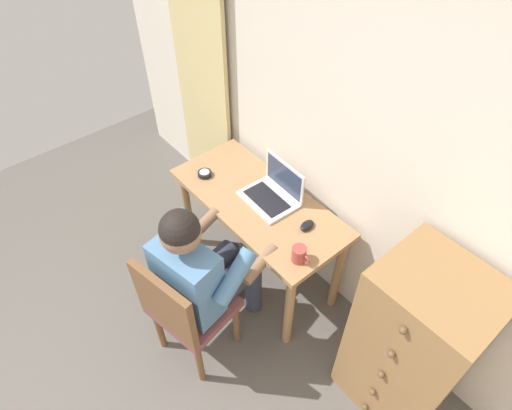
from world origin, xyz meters
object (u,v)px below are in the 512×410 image
at_px(computer_mouse, 307,225).
at_px(coffee_mug, 299,254).
at_px(laptop, 274,192).
at_px(dresser, 412,344).
at_px(desk, 258,213).
at_px(desk_clock, 205,174).
at_px(person_seated, 205,269).
at_px(chair, 184,309).

relative_size(computer_mouse, coffee_mug, 0.83).
xyz_separation_m(computer_mouse, coffee_mug, (0.14, -0.20, 0.03)).
distance_m(laptop, computer_mouse, 0.31).
xyz_separation_m(dresser, laptop, (-1.11, 0.04, 0.24)).
distance_m(desk, desk_clock, 0.44).
relative_size(person_seated, computer_mouse, 11.97).
xyz_separation_m(dresser, computer_mouse, (-0.80, 0.02, 0.20)).
height_order(computer_mouse, coffee_mug, coffee_mug).
distance_m(computer_mouse, coffee_mug, 0.25).
xyz_separation_m(dresser, chair, (-0.94, -0.76, -0.05)).
bearing_deg(chair, laptop, 101.62).
height_order(dresser, chair, dresser).
distance_m(laptop, desk_clock, 0.49).
xyz_separation_m(desk, coffee_mug, (0.49, -0.13, 0.17)).
bearing_deg(desk_clock, coffee_mug, -0.67).
distance_m(person_seated, computer_mouse, 0.63).
xyz_separation_m(desk, dresser, (1.15, 0.05, -0.07)).
xyz_separation_m(person_seated, laptop, (-0.13, 0.62, 0.10)).
relative_size(desk, person_seated, 0.99).
bearing_deg(laptop, coffee_mug, -25.66).
distance_m(person_seated, laptop, 0.64).
xyz_separation_m(desk, laptop, (0.04, 0.09, 0.17)).
bearing_deg(desk_clock, laptop, 24.74).
distance_m(chair, computer_mouse, 0.84).
relative_size(chair, coffee_mug, 7.33).
height_order(person_seated, laptop, person_seated).
height_order(chair, computer_mouse, chair).
bearing_deg(person_seated, computer_mouse, 73.91).
xyz_separation_m(dresser, person_seated, (-0.97, -0.58, 0.13)).
bearing_deg(coffee_mug, computer_mouse, 124.78).
bearing_deg(desk, person_seated, -71.51).
bearing_deg(person_seated, coffee_mug, 52.24).
height_order(chair, desk_clock, chair).
bearing_deg(computer_mouse, dresser, -9.49).
xyz_separation_m(desk, computer_mouse, (0.35, 0.07, 0.13)).
bearing_deg(laptop, dresser, -1.91).
height_order(laptop, coffee_mug, laptop).
relative_size(dresser, computer_mouse, 10.79).
relative_size(desk, desk_clock, 13.16).
xyz_separation_m(computer_mouse, desk_clock, (-0.75, -0.19, -0.00)).
bearing_deg(desk, desk_clock, -163.57).
relative_size(dresser, desk_clock, 11.99).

